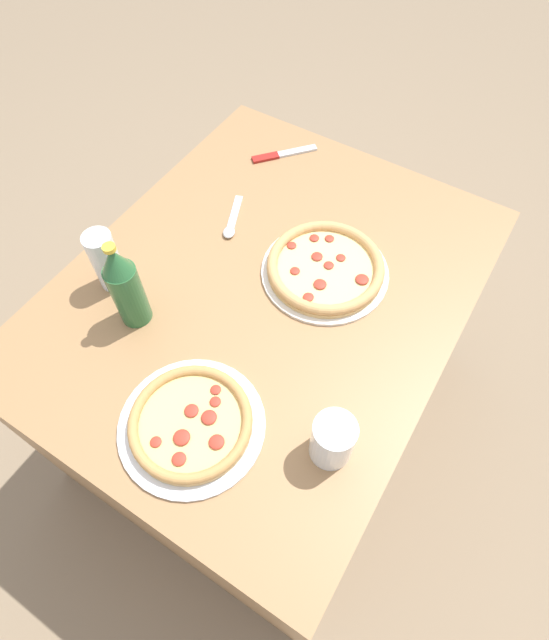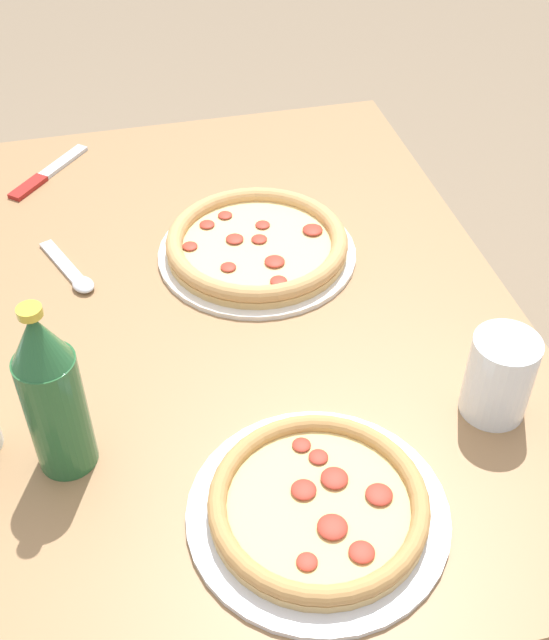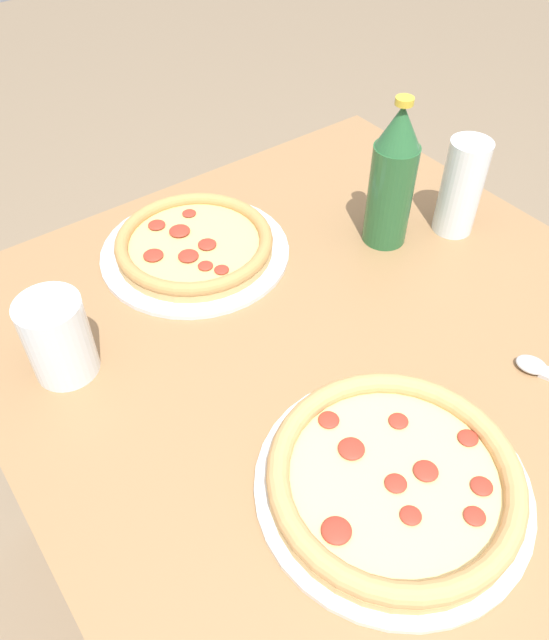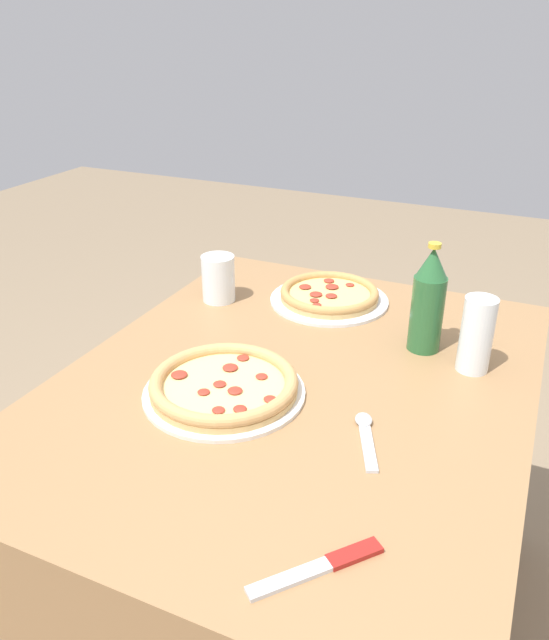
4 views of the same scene
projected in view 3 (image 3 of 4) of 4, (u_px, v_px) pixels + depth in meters
ground_plane at (344, 599)px, 1.33m from camera, size 8.00×8.00×0.00m
table at (361, 517)px, 1.07m from camera, size 1.14×0.90×0.74m
pizza_margherita at (394, 479)px, 0.69m from camera, size 0.31×0.31×0.04m
pizza_veggie at (194, 245)px, 0.98m from camera, size 0.30×0.30×0.04m
glass_water at (59, 341)px, 0.79m from camera, size 0.08×0.08×0.12m
glass_lemonade at (461, 191)px, 0.99m from camera, size 0.07×0.07×0.16m
beer_bottle at (393, 178)px, 0.94m from camera, size 0.07×0.07×0.24m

